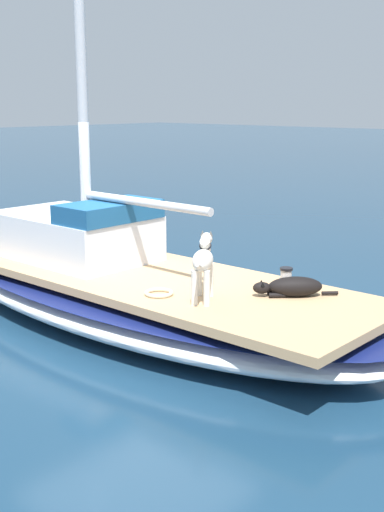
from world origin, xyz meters
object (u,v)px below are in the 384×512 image
Objects in this scene: dog_white at (203,262)px; sailboat_main at (135,295)px; coiled_rope at (159,293)px; dog_black at (292,287)px; deck_winch at (286,277)px.

sailboat_main is at bearing 76.88° from dog_white.
coiled_rope reaches higher than sailboat_main.
dog_black is at bearing -40.35° from dog_white.
dog_black reaches higher than deck_winch.
dog_black is 3.50× the size of deck_winch.
coiled_rope is (-0.55, -1.00, 0.35)m from sailboat_main.
coiled_rope is at bearing -118.67° from sailboat_main.
dog_white reaches higher than coiled_rope.
dog_white is 2.52× the size of coiled_rope.
deck_winch is at bearing 42.56° from dog_black.
dog_white is (-0.34, -1.48, 0.75)m from sailboat_main.
dog_white is 1.04m from dog_black.
sailboat_main is 2.20m from dog_black.
sailboat_main is 22.45× the size of coiled_rope.
sailboat_main is at bearing 112.40° from deck_winch.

